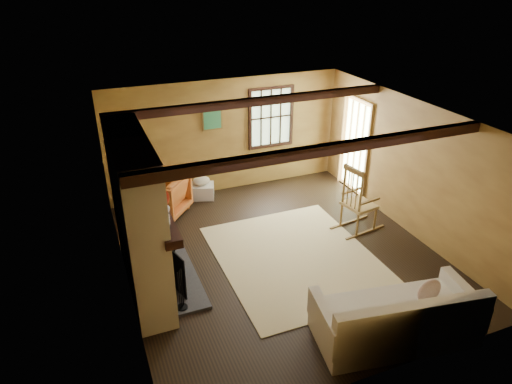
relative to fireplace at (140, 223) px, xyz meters
name	(u,v)px	position (x,y,z in m)	size (l,w,h in m)	color
ground	(280,254)	(2.23, 0.00, -1.10)	(5.50, 5.50, 0.00)	black
room_envelope	(288,158)	(2.45, 0.26, 0.53)	(5.02, 5.52, 2.44)	olive
fireplace	(140,223)	(0.00, 0.00, 0.00)	(1.02, 2.30, 2.40)	#9B413C
rug	(296,258)	(2.43, -0.20, -1.10)	(2.50, 3.00, 0.01)	beige
rocking_chair	(358,203)	(3.87, 0.24, -0.57)	(0.99, 0.63, 1.28)	tan
sofa	(397,321)	(2.81, -2.34, -0.80)	(2.21, 1.24, 0.84)	beige
firewood_pile	(134,206)	(0.15, 2.41, -0.97)	(0.71, 0.13, 0.26)	brown
laundry_basket	(202,191)	(1.58, 2.53, -0.95)	(0.50, 0.38, 0.30)	silver
basket_pillow	(201,181)	(1.58, 2.53, -0.71)	(0.36, 0.29, 0.18)	beige
armchair	(163,196)	(0.70, 2.14, -0.71)	(0.84, 0.86, 0.78)	#BF6026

